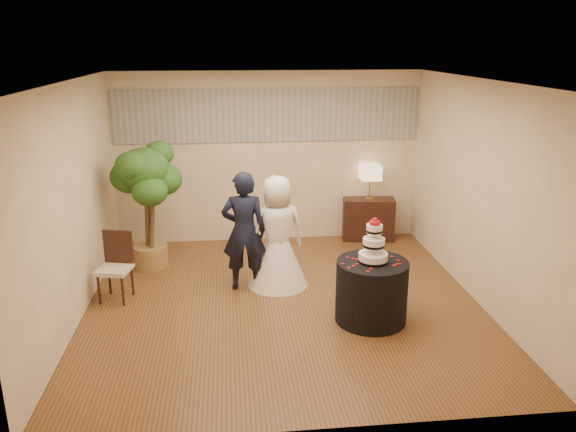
{
  "coord_description": "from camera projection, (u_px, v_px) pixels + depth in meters",
  "views": [
    {
      "loc": [
        -0.65,
        -6.57,
        3.24
      ],
      "look_at": [
        0.1,
        0.4,
        1.05
      ],
      "focal_mm": 35.0,
      "sensor_mm": 36.0,
      "label": 1
    }
  ],
  "objects": [
    {
      "name": "mural_border",
      "position": [
        268.0,
        115.0,
        8.99
      ],
      "size": [
        4.9,
        0.02,
        0.85
      ],
      "primitive_type": "cube",
      "color": "#9A9C93",
      "rests_on": "wall_back"
    },
    {
      "name": "bride",
      "position": [
        277.0,
        231.0,
        7.59
      ],
      "size": [
        1.0,
        1.0,
        1.55
      ],
      "primitive_type": "imported",
      "rotation": [
        0.0,
        0.0,
        3.36
      ],
      "color": "white",
      "rests_on": "floor"
    },
    {
      "name": "wedding_cake",
      "position": [
        374.0,
        240.0,
        6.51
      ],
      "size": [
        0.35,
        0.35,
        0.55
      ],
      "primitive_type": null,
      "color": "white",
      "rests_on": "cake_table"
    },
    {
      "name": "groom",
      "position": [
        244.0,
        231.0,
        7.47
      ],
      "size": [
        0.62,
        0.43,
        1.64
      ],
      "primitive_type": "imported",
      "rotation": [
        0.0,
        0.0,
        3.07
      ],
      "color": "black",
      "rests_on": "floor"
    },
    {
      "name": "ceiling",
      "position": [
        283.0,
        81.0,
        6.43
      ],
      "size": [
        5.0,
        5.0,
        0.0
      ],
      "primitive_type": "cube",
      "color": "white",
      "rests_on": "wall_back"
    },
    {
      "name": "cake_table",
      "position": [
        371.0,
        291.0,
        6.71
      ],
      "size": [
        1.09,
        1.09,
        0.76
      ],
      "primitive_type": "cylinder",
      "rotation": [
        0.0,
        0.0,
        -0.34
      ],
      "color": "black",
      "rests_on": "floor"
    },
    {
      "name": "side_chair",
      "position": [
        114.0,
        268.0,
        7.23
      ],
      "size": [
        0.5,
        0.51,
        0.9
      ],
      "primitive_type": null,
      "rotation": [
        0.0,
        0.0,
        -0.23
      ],
      "color": "black",
      "rests_on": "floor"
    },
    {
      "name": "wall_front",
      "position": [
        314.0,
        282.0,
        4.47
      ],
      "size": [
        5.0,
        0.06,
        2.8
      ],
      "primitive_type": "cube",
      "color": "beige",
      "rests_on": "ground"
    },
    {
      "name": "ficus_tree",
      "position": [
        147.0,
        205.0,
        8.17
      ],
      "size": [
        1.22,
        1.22,
        1.9
      ],
      "primitive_type": null,
      "rotation": [
        0.0,
        0.0,
        -0.48
      ],
      "color": "#2C5D1D",
      "rests_on": "floor"
    },
    {
      "name": "table_lamp",
      "position": [
        370.0,
        182.0,
        9.31
      ],
      "size": [
        0.32,
        0.32,
        0.58
      ],
      "primitive_type": null,
      "color": "#CAAE85",
      "rests_on": "console"
    },
    {
      "name": "wall_right",
      "position": [
        480.0,
        193.0,
        7.1
      ],
      "size": [
        0.06,
        5.0,
        2.8
      ],
      "primitive_type": "cube",
      "color": "beige",
      "rests_on": "ground"
    },
    {
      "name": "floor",
      "position": [
        284.0,
        303.0,
        7.26
      ],
      "size": [
        5.0,
        5.0,
        0.0
      ],
      "primitive_type": "cube",
      "color": "brown",
      "rests_on": "ground"
    },
    {
      "name": "wall_back",
      "position": [
        268.0,
        158.0,
        9.22
      ],
      "size": [
        5.0,
        0.06,
        2.8
      ],
      "primitive_type": "cube",
      "color": "beige",
      "rests_on": "ground"
    },
    {
      "name": "wall_left",
      "position": [
        72.0,
        205.0,
        6.59
      ],
      "size": [
        0.06,
        5.0,
        2.8
      ],
      "primitive_type": "cube",
      "color": "beige",
      "rests_on": "ground"
    },
    {
      "name": "console",
      "position": [
        368.0,
        219.0,
        9.51
      ],
      "size": [
        0.89,
        0.49,
        0.71
      ],
      "primitive_type": "cube",
      "rotation": [
        0.0,
        0.0,
        -0.13
      ],
      "color": "black",
      "rests_on": "floor"
    }
  ]
}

